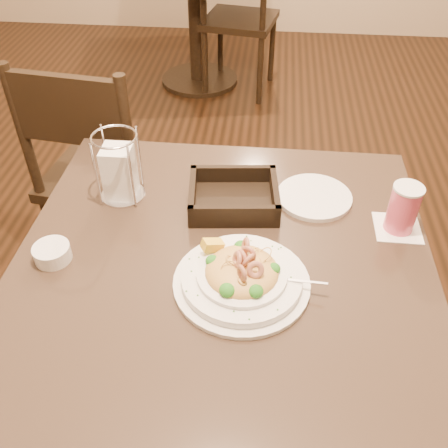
# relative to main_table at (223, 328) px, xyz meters

# --- Properties ---
(ground) EXTENTS (7.00, 7.00, 0.00)m
(ground) POSITION_rel_main_table_xyz_m (0.00, 0.00, -0.52)
(ground) COLOR black
(ground) RESTS_ON ground
(main_table) EXTENTS (0.90, 0.90, 0.76)m
(main_table) POSITION_rel_main_table_xyz_m (0.00, 0.00, 0.00)
(main_table) COLOR black
(main_table) RESTS_ON ground
(background_table) EXTENTS (1.04, 1.04, 0.76)m
(background_table) POSITION_rel_main_table_xyz_m (-0.41, 2.48, 0.00)
(background_table) COLOR black
(background_table) RESTS_ON ground
(dining_chair_near) EXTENTS (0.47, 0.47, 0.93)m
(dining_chair_near) POSITION_rel_main_table_xyz_m (-0.50, 0.67, -0.02)
(dining_chair_near) COLOR black
(dining_chair_near) RESTS_ON ground
(dining_chair_far) EXTENTS (0.49, 0.49, 0.93)m
(dining_chair_far) POSITION_rel_main_table_xyz_m (-0.15, 2.36, -0.02)
(dining_chair_far) COLOR black
(dining_chair_far) RESTS_ON ground
(pasta_bowl) EXTENTS (0.31, 0.28, 0.09)m
(pasta_bowl) POSITION_rel_main_table_xyz_m (0.04, -0.07, 0.27)
(pasta_bowl) COLOR white
(pasta_bowl) RESTS_ON main_table
(drink_glass) EXTENTS (0.10, 0.10, 0.12)m
(drink_glass) POSITION_rel_main_table_xyz_m (0.39, 0.14, 0.30)
(drink_glass) COLOR white
(drink_glass) RESTS_ON main_table
(bread_basket) EXTENTS (0.23, 0.19, 0.06)m
(bread_basket) POSITION_rel_main_table_xyz_m (0.01, 0.18, 0.26)
(bread_basket) COLOR black
(bread_basket) RESTS_ON main_table
(napkin_caddy) EXTENTS (0.11, 0.11, 0.17)m
(napkin_caddy) POSITION_rel_main_table_xyz_m (-0.27, 0.20, 0.32)
(napkin_caddy) COLOR silver
(napkin_caddy) RESTS_ON main_table
(side_plate) EXTENTS (0.21, 0.21, 0.01)m
(side_plate) POSITION_rel_main_table_xyz_m (0.20, 0.23, 0.25)
(side_plate) COLOR white
(side_plate) RESTS_ON main_table
(butter_ramekin) EXTENTS (0.08, 0.08, 0.03)m
(butter_ramekin) POSITION_rel_main_table_xyz_m (-0.36, -0.04, 0.26)
(butter_ramekin) COLOR white
(butter_ramekin) RESTS_ON main_table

